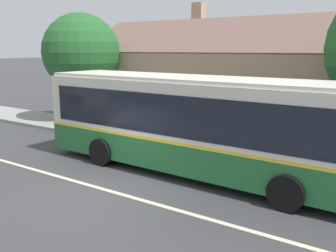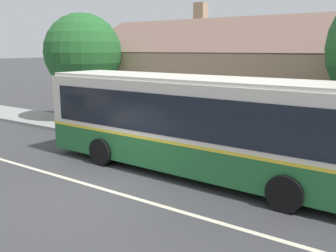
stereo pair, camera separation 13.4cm
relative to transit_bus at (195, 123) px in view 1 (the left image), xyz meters
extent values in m
plane|color=#38383A|center=(-1.68, -2.90, -1.76)|extent=(300.00, 300.00, 0.00)
cube|color=gray|center=(-1.68, 3.10, -1.68)|extent=(60.00, 3.00, 0.15)
cube|color=beige|center=(-1.68, -2.90, -1.75)|extent=(60.00, 0.16, 0.01)
cube|color=tan|center=(0.79, 9.93, 0.21)|extent=(24.91, 8.32, 3.94)
cube|color=brown|center=(0.79, 7.85, 3.17)|extent=(25.51, 4.23, 2.13)
cube|color=brown|center=(0.79, 12.02, 3.17)|extent=(25.51, 4.23, 2.13)
cube|color=tan|center=(-6.06, 10.77, 4.67)|extent=(0.70, 0.70, 1.20)
cube|color=black|center=(-7.93, 5.74, 0.41)|extent=(1.10, 0.06, 1.30)
cube|color=black|center=(0.79, 5.74, 0.41)|extent=(1.10, 0.06, 1.30)
cube|color=#236633|center=(-0.02, 0.00, -0.99)|extent=(11.65, 2.77, 0.98)
cube|color=yellow|center=(-0.02, 0.00, -0.45)|extent=(11.68, 2.79, 0.10)
cube|color=silver|center=(-0.02, 0.00, 0.50)|extent=(11.65, 2.77, 1.80)
cube|color=silver|center=(-0.02, 0.00, 1.46)|extent=(11.42, 2.64, 0.12)
cube|color=black|center=(0.01, 1.26, 0.40)|extent=(10.67, 0.28, 1.30)
cube|color=black|center=(-0.05, -1.27, 0.40)|extent=(10.67, 0.28, 1.30)
cube|color=#197233|center=(-1.44, 1.30, -0.99)|extent=(3.25, 0.11, 0.69)
cylinder|color=black|center=(3.61, 1.16, -1.26)|extent=(1.01, 0.30, 1.00)
cylinder|color=black|center=(3.55, -1.33, -1.26)|extent=(1.01, 0.30, 1.00)
cylinder|color=black|center=(-3.18, 1.32, -1.26)|extent=(1.01, 0.30, 1.00)
cylinder|color=black|center=(-3.24, -1.18, -1.26)|extent=(1.01, 0.30, 1.00)
cube|color=#4C4C4C|center=(-5.69, 2.72, -1.16)|extent=(1.89, 0.10, 0.04)
cube|color=#4C4C4C|center=(-5.69, 2.58, -1.16)|extent=(1.89, 0.10, 0.04)
cube|color=#4C4C4C|center=(-5.69, 2.43, -1.16)|extent=(1.89, 0.10, 0.04)
cube|color=#4C4C4C|center=(-5.69, 2.31, -0.86)|extent=(1.89, 0.04, 0.10)
cube|color=#4C4C4C|center=(-5.69, 2.31, -0.72)|extent=(1.89, 0.04, 0.10)
cube|color=black|center=(-4.94, 2.58, -1.38)|extent=(0.08, 0.43, 0.45)
cube|color=black|center=(-6.45, 2.58, -1.38)|extent=(0.08, 0.43, 0.45)
cube|color=#4C4C4C|center=(-1.07, 3.12, -1.16)|extent=(1.74, 0.10, 0.04)
cube|color=#4C4C4C|center=(-1.07, 2.98, -1.16)|extent=(1.74, 0.10, 0.04)
cube|color=#4C4C4C|center=(-1.07, 2.84, -1.16)|extent=(1.74, 0.10, 0.04)
cube|color=#4C4C4C|center=(-1.07, 2.71, -0.86)|extent=(1.74, 0.04, 0.10)
cube|color=#4C4C4C|center=(-1.07, 2.71, -0.72)|extent=(1.74, 0.04, 0.10)
cube|color=black|center=(-0.37, 2.98, -1.38)|extent=(0.08, 0.43, 0.45)
cube|color=black|center=(-1.77, 2.98, -1.38)|extent=(0.08, 0.43, 0.45)
cylinder|color=#4C3828|center=(-10.09, 4.44, -0.48)|extent=(0.38, 0.38, 2.56)
sphere|color=#235B28|center=(-10.09, 4.44, 2.23)|extent=(4.40, 4.40, 4.40)
cylinder|color=slate|center=(-10.20, 3.05, -1.23)|extent=(0.06, 0.06, 0.75)
cylinder|color=slate|center=(-9.10, 3.05, -1.23)|extent=(0.06, 0.06, 0.75)
cylinder|color=slate|center=(-9.65, 3.05, -0.86)|extent=(1.10, 0.06, 0.06)
camera|label=1|loc=(6.18, -10.66, 2.42)|focal=40.00mm
camera|label=2|loc=(6.29, -10.58, 2.42)|focal=40.00mm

